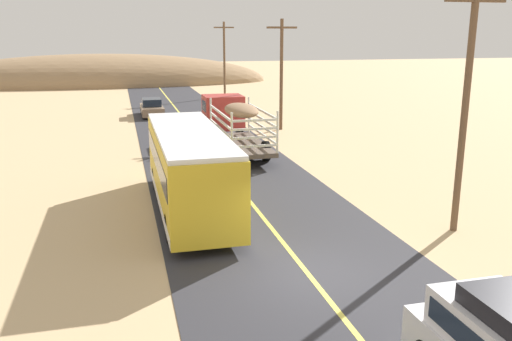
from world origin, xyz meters
name	(u,v)px	position (x,y,z in m)	size (l,w,h in m)	color
ground_plane	(307,274)	(0.00, 0.00, 0.00)	(240.00, 240.00, 0.00)	tan
road_surface	(308,273)	(0.00, 0.00, 0.01)	(8.00, 120.00, 0.02)	#2D2D33
road_centre_line	(308,273)	(0.00, 0.00, 0.02)	(0.16, 117.60, 0.00)	#D8CC4C
livestock_truck	(230,118)	(1.49, 18.61, 1.79)	(2.53, 9.70, 3.02)	#B2332D
bus	(189,168)	(-2.56, 6.66, 1.75)	(2.54, 10.00, 3.21)	gold
car_far	(152,108)	(-2.44, 32.43, 0.69)	(1.80, 4.40, 1.46)	#8C7259
power_pole_near	(466,104)	(6.29, 2.12, 4.54)	(2.20, 0.24, 8.49)	brown
power_pole_mid	(281,71)	(6.29, 23.48, 4.21)	(2.20, 0.24, 7.84)	brown
power_pole_far	(224,57)	(6.29, 44.84, 4.31)	(2.20, 0.24, 8.05)	brown
distant_hill	(98,84)	(-7.88, 65.03, 0.00)	(48.07, 16.84, 8.19)	#957553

